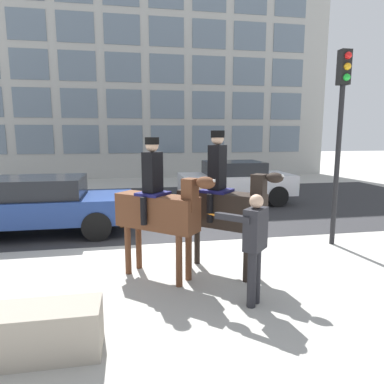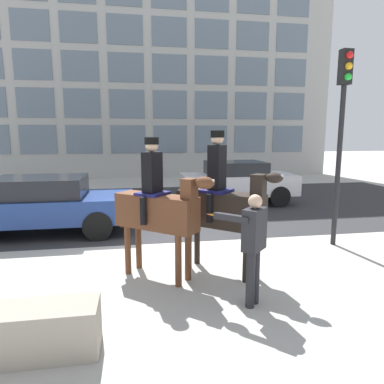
{
  "view_description": "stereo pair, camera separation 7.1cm",
  "coord_description": "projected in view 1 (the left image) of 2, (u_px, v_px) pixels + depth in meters",
  "views": [
    {
      "loc": [
        -0.99,
        -7.09,
        2.49
      ],
      "look_at": [
        0.15,
        -0.8,
        1.41
      ],
      "focal_mm": 32.0,
      "sensor_mm": 36.0,
      "label": 1
    },
    {
      "loc": [
        -0.92,
        -7.1,
        2.49
      ],
      "look_at": [
        0.15,
        -0.8,
        1.41
      ],
      "focal_mm": 32.0,
      "sensor_mm": 36.0,
      "label": 2
    }
  ],
  "objects": [
    {
      "name": "ground_plane",
      "position": [
        179.0,
        250.0,
        7.47
      ],
      "size": [
        80.0,
        80.0,
        0.0
      ],
      "primitive_type": "plane",
      "color": "#B2AFA8"
    },
    {
      "name": "road_surface",
      "position": [
        160.0,
        206.0,
        12.08
      ],
      "size": [
        21.89,
        8.5,
        0.01
      ],
      "color": "#2D2D30",
      "rests_on": "ground_plane"
    },
    {
      "name": "office_building_facade",
      "position": [
        144.0,
        37.0,
        18.78
      ],
      "size": [
        21.89,
        0.33,
        15.51
      ],
      "color": "#A8A8A3",
      "rests_on": "ground_plane"
    },
    {
      "name": "mounted_horse_lead",
      "position": [
        159.0,
        208.0,
        5.85
      ],
      "size": [
        1.63,
        1.43,
        2.44
      ],
      "rotation": [
        0.0,
        0.0,
        -0.7
      ],
      "color": "#59331E",
      "rests_on": "ground_plane"
    },
    {
      "name": "mounted_horse_companion",
      "position": [
        222.0,
        205.0,
        6.06
      ],
      "size": [
        1.64,
        1.48,
        2.56
      ],
      "rotation": [
        0.0,
        0.0,
        -0.71
      ],
      "color": "black",
      "rests_on": "ground_plane"
    },
    {
      "name": "pedestrian_bystander",
      "position": [
        254.0,
        241.0,
        4.91
      ],
      "size": [
        0.87,
        0.6,
        1.66
      ],
      "rotation": [
        0.0,
        0.0,
        2.37
      ],
      "color": "#232328",
      "rests_on": "ground_plane"
    },
    {
      "name": "street_car_near_lane",
      "position": [
        43.0,
        204.0,
        8.59
      ],
      "size": [
        4.34,
        1.93,
        1.44
      ],
      "color": "navy",
      "rests_on": "ground_plane"
    },
    {
      "name": "street_car_far_lane",
      "position": [
        235.0,
        181.0,
        12.38
      ],
      "size": [
        4.02,
        1.92,
        1.53
      ],
      "color": "silver",
      "rests_on": "ground_plane"
    },
    {
      "name": "traffic_light",
      "position": [
        341.0,
        118.0,
        7.41
      ],
      "size": [
        0.24,
        0.29,
        4.25
      ],
      "color": "black",
      "rests_on": "ground_plane"
    },
    {
      "name": "planter_ledge",
      "position": [
        12.0,
        335.0,
        3.8
      ],
      "size": [
        1.95,
        0.56,
        0.58
      ],
      "color": "#9E9384",
      "rests_on": "ground_plane"
    }
  ]
}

